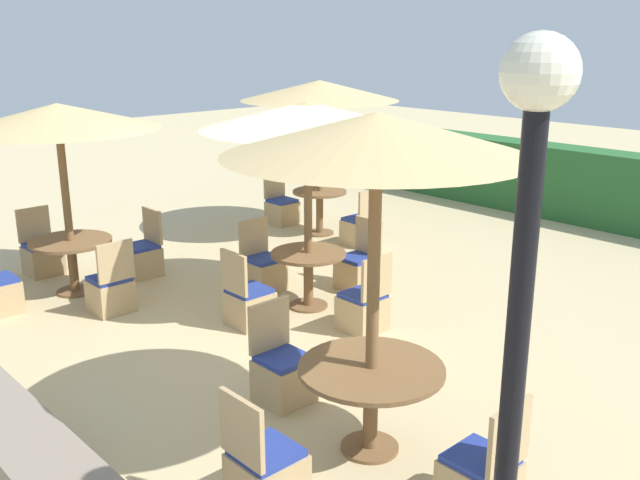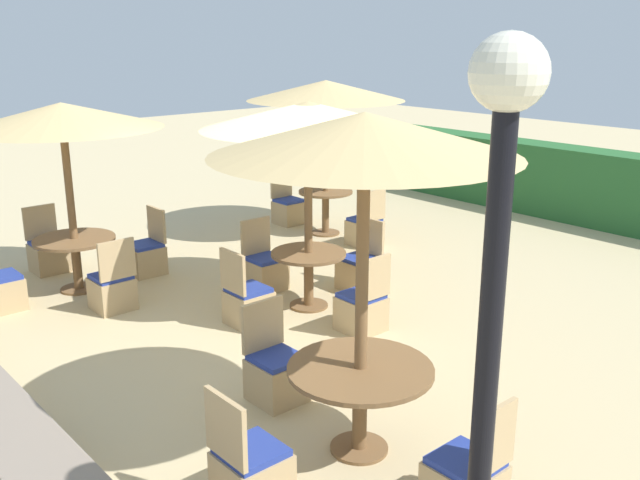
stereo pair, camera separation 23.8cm
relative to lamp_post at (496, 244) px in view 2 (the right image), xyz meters
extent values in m
plane|color=#C6B284|center=(-4.32, 2.07, -2.35)|extent=(40.00, 40.00, 0.00)
cube|color=#28602D|center=(-4.32, 9.02, -1.70)|extent=(13.00, 0.70, 1.31)
cylinder|color=black|center=(0.00, 0.00, -0.85)|extent=(0.12, 0.12, 3.00)
sphere|color=silver|center=(0.00, 0.00, 0.79)|extent=(0.36, 0.36, 0.36)
cylinder|color=brown|center=(-1.79, 0.89, -1.01)|extent=(0.10, 0.10, 2.68)
cone|color=tan|center=(-1.79, 0.89, 0.25)|extent=(2.30, 2.30, 0.32)
cylinder|color=brown|center=(-1.79, 0.89, -2.34)|extent=(0.48, 0.48, 0.03)
cylinder|color=brown|center=(-1.79, 0.89, -2.00)|extent=(0.12, 0.12, 0.71)
cylinder|color=brown|center=(-1.79, 0.89, -1.62)|extent=(1.18, 1.18, 0.04)
cube|color=#233893|center=(-0.73, 0.89, -1.93)|extent=(0.42, 0.42, 0.05)
cube|color=tan|center=(-0.52, 0.89, -1.66)|extent=(0.04, 0.46, 0.48)
cube|color=tan|center=(-1.82, -0.17, -2.15)|extent=(0.46, 0.46, 0.40)
cube|color=#233893|center=(-1.82, -0.17, -1.93)|extent=(0.42, 0.42, 0.05)
cube|color=tan|center=(-1.82, -0.38, -1.66)|extent=(0.46, 0.04, 0.48)
cube|color=tan|center=(-2.89, 0.90, -2.15)|extent=(0.46, 0.46, 0.40)
cube|color=#233893|center=(-2.89, 0.90, -1.93)|extent=(0.42, 0.42, 0.05)
cube|color=tan|center=(-3.10, 0.90, -1.66)|extent=(0.04, 0.46, 0.48)
cylinder|color=brown|center=(-4.49, 2.63, -1.12)|extent=(0.10, 0.10, 2.45)
cone|color=tan|center=(-4.49, 2.63, 0.02)|extent=(2.53, 2.53, 0.32)
cylinder|color=brown|center=(-4.49, 2.63, -2.34)|extent=(0.48, 0.48, 0.03)
cylinder|color=brown|center=(-4.49, 2.63, -2.01)|extent=(0.12, 0.12, 0.67)
cylinder|color=brown|center=(-4.49, 2.63, -1.66)|extent=(0.92, 0.92, 0.04)
cube|color=tan|center=(-5.35, 2.62, -2.15)|extent=(0.46, 0.46, 0.40)
cube|color=#233893|center=(-5.35, 2.62, -1.93)|extent=(0.42, 0.42, 0.05)
cube|color=tan|center=(-5.56, 2.62, -1.66)|extent=(0.04, 0.46, 0.48)
cube|color=tan|center=(-4.54, 1.76, -2.15)|extent=(0.46, 0.46, 0.40)
cube|color=#233893|center=(-4.54, 1.76, -1.93)|extent=(0.42, 0.42, 0.05)
cube|color=tan|center=(-4.54, 1.55, -1.66)|extent=(0.46, 0.04, 0.48)
cube|color=tan|center=(-3.54, 2.61, -2.15)|extent=(0.46, 0.46, 0.40)
cube|color=#233893|center=(-3.54, 2.61, -1.93)|extent=(0.42, 0.42, 0.05)
cube|color=tan|center=(-3.33, 2.61, -1.66)|extent=(0.04, 0.46, 0.48)
cube|color=tan|center=(-4.54, 3.55, -2.15)|extent=(0.46, 0.46, 0.40)
cube|color=#233893|center=(-4.54, 3.55, -1.93)|extent=(0.42, 0.42, 0.05)
cube|color=tan|center=(-4.54, 3.76, -1.66)|extent=(0.46, 0.04, 0.48)
cylinder|color=brown|center=(-6.97, 0.71, -1.16)|extent=(0.10, 0.10, 2.39)
cone|color=tan|center=(-6.97, 0.71, -0.05)|extent=(2.50, 2.50, 0.32)
cylinder|color=brown|center=(-6.97, 0.71, -2.34)|extent=(0.48, 0.48, 0.03)
cylinder|color=brown|center=(-6.97, 0.71, -2.01)|extent=(0.12, 0.12, 0.68)
cylinder|color=brown|center=(-6.97, 0.71, -1.65)|extent=(1.05, 1.05, 0.04)
cube|color=tan|center=(-7.97, 0.72, -2.15)|extent=(0.46, 0.46, 0.40)
cube|color=#233893|center=(-7.97, 0.72, -1.93)|extent=(0.42, 0.42, 0.05)
cube|color=tan|center=(-8.18, 0.72, -1.66)|extent=(0.04, 0.46, 0.48)
cube|color=tan|center=(-6.91, -0.27, -2.15)|extent=(0.46, 0.46, 0.40)
cube|color=#233893|center=(-6.91, -0.27, -1.93)|extent=(0.42, 0.42, 0.05)
cube|color=tan|center=(-6.98, 1.71, -2.15)|extent=(0.46, 0.46, 0.40)
cube|color=#233893|center=(-6.98, 1.71, -1.93)|extent=(0.42, 0.42, 0.05)
cube|color=tan|center=(-6.98, 1.92, -1.66)|extent=(0.46, 0.04, 0.48)
cube|color=tan|center=(-6.03, 0.76, -2.15)|extent=(0.46, 0.46, 0.40)
cube|color=#233893|center=(-6.03, 0.76, -1.93)|extent=(0.42, 0.42, 0.05)
cube|color=tan|center=(-5.82, 0.76, -1.66)|extent=(0.04, 0.46, 0.48)
cylinder|color=brown|center=(-6.85, 5.00, -1.11)|extent=(0.10, 0.10, 2.48)
cone|color=tan|center=(-6.85, 5.00, 0.05)|extent=(2.57, 2.57, 0.32)
cylinder|color=brown|center=(-6.85, 5.00, -2.34)|extent=(0.48, 0.48, 0.03)
cylinder|color=brown|center=(-6.85, 5.00, -2.00)|extent=(0.12, 0.12, 0.71)
cylinder|color=brown|center=(-6.85, 5.00, -1.62)|extent=(0.90, 0.90, 0.04)
cube|color=tan|center=(-7.78, 4.95, -2.15)|extent=(0.46, 0.46, 0.40)
cube|color=#233893|center=(-7.78, 4.95, -1.93)|extent=(0.42, 0.42, 0.05)
cube|color=tan|center=(-7.99, 4.95, -1.66)|extent=(0.04, 0.46, 0.48)
cube|color=tan|center=(-5.95, 5.04, -2.15)|extent=(0.46, 0.46, 0.40)
cube|color=#233893|center=(-5.95, 5.04, -1.93)|extent=(0.42, 0.42, 0.05)
cube|color=tan|center=(-5.74, 5.04, -1.66)|extent=(0.04, 0.46, 0.48)
camera|label=1|loc=(1.71, -2.91, 0.96)|focal=40.00mm
camera|label=2|loc=(1.87, -2.73, 0.96)|focal=40.00mm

